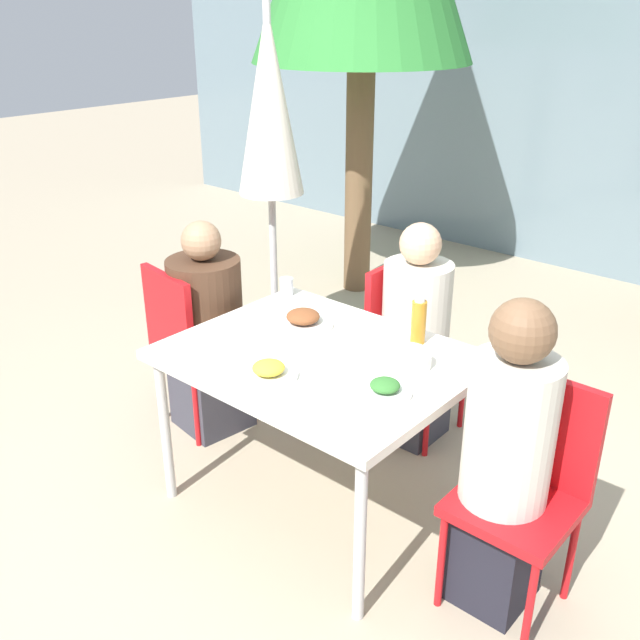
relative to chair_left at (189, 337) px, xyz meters
name	(u,v)px	position (x,y,z in m)	size (l,w,h in m)	color
ground_plane	(320,500)	(0.90, -0.05, -0.51)	(24.00, 24.00, 0.00)	tan
dining_table	(320,367)	(0.90, -0.05, 0.16)	(1.19, 0.94, 0.74)	silver
chair_left	(189,337)	(0.00, 0.00, 0.00)	(0.45, 0.45, 0.87)	red
person_left	(208,336)	(0.06, 0.07, 0.00)	(0.37, 0.37, 1.11)	#383842
chair_right	(527,477)	(1.80, 0.03, 0.00)	(0.40, 0.40, 0.87)	red
person_right	(505,467)	(1.75, -0.05, 0.07)	(0.31, 0.31, 1.20)	black
chair_far	(407,335)	(0.82, 0.72, 0.00)	(0.40, 0.40, 0.87)	red
person_far	(415,341)	(0.90, 0.67, 0.01)	(0.33, 0.33, 1.12)	#383842
closed_umbrella	(269,114)	(-0.35, 0.97, 0.94)	(0.39, 0.39, 2.05)	#333333
plate_0	(269,371)	(0.88, -0.32, 0.25)	(0.23, 0.23, 0.06)	white
plate_1	(385,389)	(1.29, -0.14, 0.24)	(0.20, 0.20, 0.06)	white
plate_2	(303,320)	(0.67, 0.11, 0.25)	(0.27, 0.27, 0.07)	white
bottle	(419,321)	(1.15, 0.30, 0.32)	(0.06, 0.06, 0.20)	#B7751E
drinking_cup	(287,287)	(0.37, 0.33, 0.27)	(0.07, 0.07, 0.09)	silver
salad_bowl	(406,359)	(1.23, 0.10, 0.25)	(0.20, 0.20, 0.06)	white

